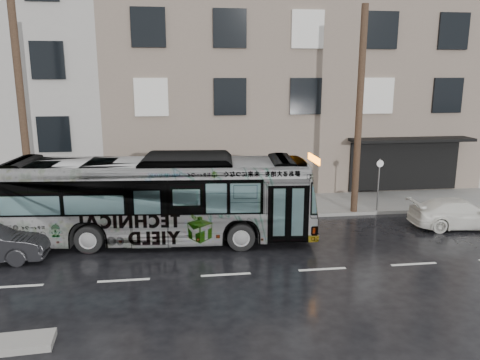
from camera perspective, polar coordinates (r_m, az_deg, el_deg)
The scene contains 9 objects.
ground at distance 17.60m, azimuth -2.60°, elevation -8.14°, with size 120.00×120.00×0.00m, color black.
sidewalk at distance 22.21m, azimuth -3.73°, elevation -3.46°, with size 90.00×3.60×0.15m, color gray.
building_taupe at distance 29.78m, azimuth 4.86°, elevation 11.25°, with size 20.00×12.00×11.00m, color #7B6E5F.
utility_pole_front at distance 21.27m, azimuth 14.33°, elevation 8.00°, with size 0.30×0.30×9.00m, color #493424.
utility_pole_rear at distance 20.67m, azimuth -24.99°, elevation 7.08°, with size 0.30×0.30×9.00m, color #493424.
sign_post at distance 22.19m, azimuth 16.50°, elevation -0.58°, with size 0.06×0.06×2.40m, color slate.
bus at distance 18.04m, azimuth -10.10°, elevation -2.24°, with size 2.80×11.95×3.33m, color #B2B2B2.
white_sedan at distance 21.61m, azimuth 25.21°, elevation -3.69°, with size 1.69×4.16×1.21m, color silver.
slush_pile at distance 12.82m, azimuth -25.86°, elevation -17.50°, with size 1.80×0.80×0.18m, color gray.
Camera 1 is at (-1.40, -16.38, 6.29)m, focal length 35.00 mm.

